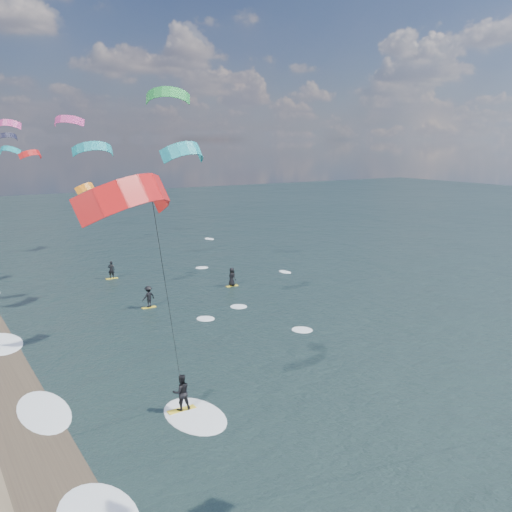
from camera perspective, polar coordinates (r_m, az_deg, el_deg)
ground at (r=23.21m, az=19.45°, el=-22.28°), size 260.00×260.00×0.00m
wet_sand_strip at (r=25.33m, az=-20.34°, el=-19.26°), size 3.00×240.00×0.00m
kitesurfer_near_b at (r=21.05m, az=-9.05°, el=-1.68°), size 7.19×9.07×12.35m
far_kitesurfers at (r=47.85m, az=-8.79°, el=-2.89°), size 9.83×11.46×1.73m
bg_kite_field at (r=68.07m, az=-19.28°, el=10.56°), size 10.51×72.48×9.99m
shoreline_surf at (r=29.66m, az=-19.92°, el=-14.49°), size 2.40×79.40×0.11m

